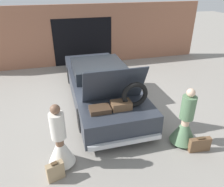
% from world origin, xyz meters
% --- Properties ---
extents(ground_plane, '(40.00, 40.00, 0.00)m').
position_xyz_m(ground_plane, '(0.00, 0.00, 0.00)').
color(ground_plane, gray).
extents(garage_wall_back, '(12.00, 0.14, 2.80)m').
position_xyz_m(garage_wall_back, '(0.00, 3.88, 1.39)').
color(garage_wall_back, '#9E664C').
rests_on(garage_wall_back, ground_plane).
extents(car, '(1.99, 5.49, 1.86)m').
position_xyz_m(car, '(0.00, 0.00, 0.58)').
color(car, '#2D333D').
rests_on(car, ground_plane).
extents(person_left, '(0.61, 0.61, 1.57)m').
position_xyz_m(person_left, '(-1.52, -2.75, 0.56)').
color(person_left, brown).
rests_on(person_left, ground_plane).
extents(person_right, '(0.65, 0.65, 1.55)m').
position_xyz_m(person_right, '(1.52, -2.81, 0.55)').
color(person_right, beige).
rests_on(person_right, ground_plane).
extents(suitcase_beside_left_person, '(0.39, 0.24, 0.45)m').
position_xyz_m(suitcase_beside_left_person, '(-1.68, -3.15, 0.21)').
color(suitcase_beside_left_person, '#9E8460').
rests_on(suitcase_beside_left_person, ground_plane).
extents(suitcase_beside_right_person, '(0.55, 0.17, 0.40)m').
position_xyz_m(suitcase_beside_right_person, '(1.76, -3.19, 0.18)').
color(suitcase_beside_right_person, brown).
rests_on(suitcase_beside_right_person, ground_plane).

